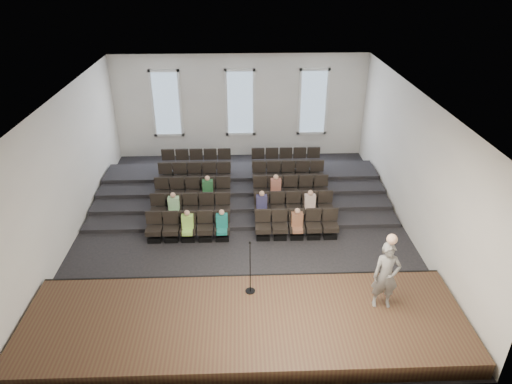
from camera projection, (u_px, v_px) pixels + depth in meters
ground at (243, 229)px, 16.86m from camera, size 14.00×14.00×0.00m
ceiling at (240, 97)px, 14.51m from camera, size 12.00×14.00×0.02m
wall_back at (240, 107)px, 21.89m from camera, size 12.00×0.04×5.00m
wall_front at (245, 310)px, 9.49m from camera, size 12.00×0.04×5.00m
wall_left at (65, 171)px, 15.49m from camera, size 0.04×14.00×5.00m
wall_right at (414, 166)px, 15.89m from camera, size 0.04×14.00×5.00m
stage at (245, 324)px, 12.24m from camera, size 11.80×3.60×0.50m
stage_lip at (244, 282)px, 13.80m from camera, size 11.80×0.06×0.52m
risers at (242, 186)px, 19.57m from camera, size 11.80×4.80×0.60m
seating_rows at (242, 194)px, 17.90m from camera, size 6.80×4.70×1.67m
windows at (240, 103)px, 21.73m from camera, size 8.44×0.10×3.24m
audience at (242, 206)px, 16.76m from camera, size 5.45×2.64×1.10m
speaker at (386, 276)px, 12.09m from camera, size 0.75×0.51×1.98m
mic_stand at (250, 277)px, 12.81m from camera, size 0.29×0.29×1.71m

